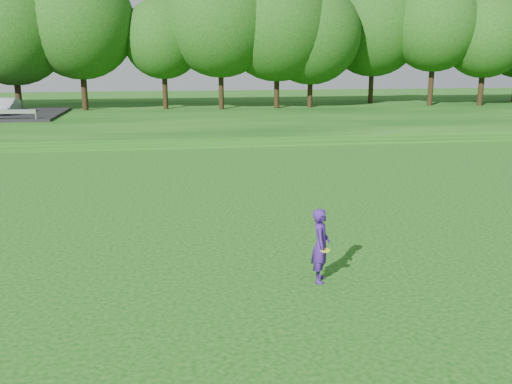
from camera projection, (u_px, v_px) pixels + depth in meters
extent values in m
plane|color=#0C3E0C|center=(304.00, 265.00, 14.99)|extent=(140.00, 140.00, 0.00)
cube|color=#0C3E0C|center=(213.00, 115.00, 47.59)|extent=(130.00, 30.00, 0.60)
cube|color=gray|center=(229.00, 145.00, 34.20)|extent=(130.00, 1.60, 0.04)
imported|color=#9C9EA3|center=(7.00, 106.00, 44.15)|extent=(1.27, 3.64, 1.20)
imported|color=#3B1A76|center=(321.00, 245.00, 13.73)|extent=(0.61, 0.76, 1.83)
cylinder|color=#CAE924|center=(325.00, 250.00, 13.50)|extent=(0.25, 0.25, 0.04)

